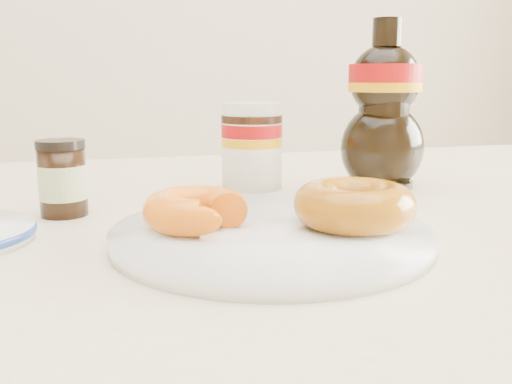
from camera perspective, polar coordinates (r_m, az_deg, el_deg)
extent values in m
cube|color=beige|center=(0.61, -1.91, -3.84)|extent=(1.40, 0.90, 0.04)
cylinder|color=#C6B28C|center=(1.32, 21.94, -13.35)|extent=(0.06, 0.06, 0.71)
cylinder|color=white|center=(0.50, 1.51, -4.28)|extent=(0.28, 0.28, 0.01)
torus|color=white|center=(0.50, 1.51, -4.17)|extent=(0.28, 0.28, 0.01)
torus|color=#F25E0D|center=(0.49, -6.08, -1.80)|extent=(0.11, 0.11, 0.03)
torus|color=#A3590A|center=(0.50, 9.79, -1.25)|extent=(0.11, 0.11, 0.04)
cylinder|color=white|center=(0.73, -0.43, 3.91)|extent=(0.08, 0.08, 0.09)
cylinder|color=#850406|center=(0.73, -0.44, 6.19)|extent=(0.08, 0.08, 0.02)
cylinder|color=#D89905|center=(0.73, -0.43, 5.04)|extent=(0.08, 0.08, 0.01)
cylinder|color=black|center=(0.73, -0.44, 7.33)|extent=(0.08, 0.08, 0.01)
cylinder|color=white|center=(0.73, -0.44, 8.19)|extent=(0.07, 0.07, 0.02)
cylinder|color=black|center=(0.62, -18.77, 0.97)|extent=(0.05, 0.05, 0.07)
cylinder|color=beige|center=(0.62, -18.77, 0.97)|extent=(0.05, 0.05, 0.04)
cylinder|color=black|center=(0.61, -19.00, 4.54)|extent=(0.05, 0.05, 0.01)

